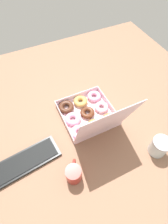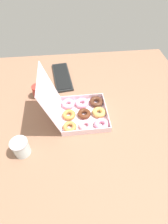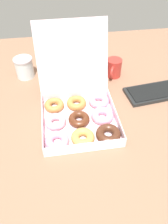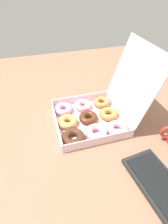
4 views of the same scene
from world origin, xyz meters
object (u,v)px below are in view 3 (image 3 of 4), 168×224
(coffee_mug, at_px, (114,68))
(glass_jar, at_px, (24,68))
(donut_box, at_px, (80,113))
(keyboard, at_px, (163,91))

(coffee_mug, distance_m, glass_jar, 0.50)
(donut_box, relative_size, glass_jar, 3.95)
(coffee_mug, relative_size, glass_jar, 1.04)
(donut_box, distance_m, glass_jar, 0.46)
(donut_box, xyz_separation_m, keyboard, (0.45, 0.13, -0.03))
(glass_jar, bearing_deg, coffee_mug, -8.01)
(donut_box, xyz_separation_m, glass_jar, (-0.26, 0.38, 0.02))
(keyboard, distance_m, glass_jar, 0.76)
(donut_box, xyz_separation_m, coffee_mug, (0.23, 0.31, 0.01))
(donut_box, distance_m, keyboard, 0.47)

